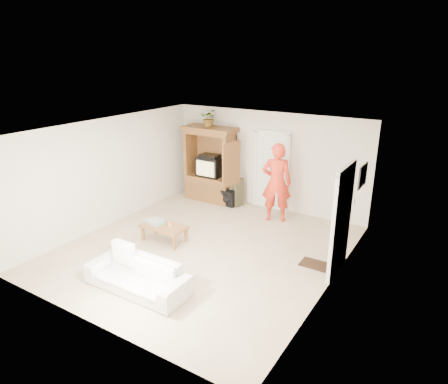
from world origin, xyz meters
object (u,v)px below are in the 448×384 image
at_px(sofa, 137,275).
at_px(coffee_table, 164,227).
at_px(armoire, 211,169).
at_px(man, 277,183).

distance_m(sofa, coffee_table, 1.96).
bearing_deg(armoire, man, -10.35).
relative_size(man, coffee_table, 1.94).
height_order(armoire, sofa, armoire).
xyz_separation_m(sofa, coffee_table, (-0.86, 1.76, 0.05)).
xyz_separation_m(armoire, coffee_table, (0.61, -2.82, -0.58)).
distance_m(armoire, man, 2.25).
bearing_deg(sofa, man, 79.47).
distance_m(man, coffee_table, 2.97).
relative_size(armoire, coffee_table, 2.04).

